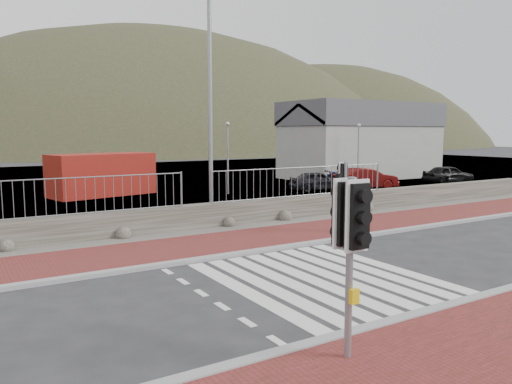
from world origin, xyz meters
TOP-DOWN VIEW (x-y plane):
  - ground at (0.00, 0.00)m, footprint 220.00×220.00m
  - sidewalk_far at (0.00, 4.50)m, footprint 40.00×3.00m
  - kerb_near at (0.00, -3.00)m, footprint 40.00×0.25m
  - kerb_far at (0.00, 3.00)m, footprint 40.00×0.25m
  - zebra_crossing at (-0.00, 0.00)m, footprint 4.62×5.60m
  - gravel_strip at (0.00, 6.50)m, footprint 40.00×1.50m
  - stone_wall at (0.00, 7.30)m, footprint 40.00×0.60m
  - railing at (0.00, 7.15)m, footprint 18.07×0.07m
  - quay at (0.00, 27.90)m, footprint 120.00×40.00m
  - water at (0.00, 62.90)m, footprint 220.00×50.00m
  - harbor_building at (20.00, 19.90)m, footprint 12.20×6.20m
  - hills_backdrop at (6.74, 87.90)m, footprint 254.00×90.00m
  - traffic_signal_near at (-2.49, -3.68)m, footprint 0.42×0.26m
  - traffic_signal_far at (4.03, 3.78)m, footprint 0.61×0.26m
  - streetlight at (1.20, 8.10)m, footprint 1.92×0.26m
  - shipping_container at (-0.30, 19.13)m, footprint 6.02×3.61m
  - car_a at (11.52, 14.63)m, footprint 3.67×2.23m
  - car_b at (14.55, 13.61)m, footprint 4.21×2.24m
  - car_c at (15.10, 15.23)m, footprint 4.04×2.58m
  - car_e at (22.12, 13.34)m, footprint 3.86×2.24m

SIDE VIEW (x-z plane):
  - hills_backdrop at x=6.74m, z-range -73.05..26.95m
  - ground at x=0.00m, z-range 0.00..0.00m
  - quay at x=0.00m, z-range -0.25..0.25m
  - water at x=0.00m, z-range -0.03..0.03m
  - zebra_crossing at x=0.00m, z-range 0.00..0.01m
  - gravel_strip at x=0.00m, z-range 0.00..0.06m
  - sidewalk_far at x=0.00m, z-range 0.00..0.08m
  - kerb_near at x=0.00m, z-range -0.01..0.11m
  - kerb_far at x=0.00m, z-range -0.01..0.11m
  - stone_wall at x=0.00m, z-range 0.00..0.90m
  - car_c at x=15.10m, z-range 0.00..1.09m
  - car_a at x=11.52m, z-range 0.00..1.17m
  - car_e at x=22.12m, z-range 0.00..1.24m
  - car_b at x=14.55m, z-range 0.00..1.32m
  - shipping_container at x=-0.30m, z-range 0.00..2.34m
  - railing at x=0.00m, z-range 1.21..2.43m
  - traffic_signal_far at x=4.03m, z-range 0.57..3.09m
  - traffic_signal_near at x=-2.49m, z-range 0.65..3.51m
  - harbor_building at x=20.00m, z-range 0.03..5.83m
  - streetlight at x=1.20m, z-range 0.57..9.63m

